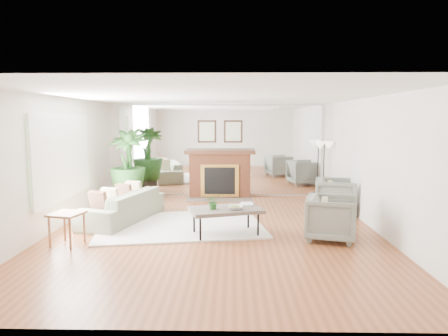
{
  "coord_description": "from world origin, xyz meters",
  "views": [
    {
      "loc": [
        0.32,
        -7.21,
        2.08
      ],
      "look_at": [
        0.16,
        0.6,
        1.12
      ],
      "focal_mm": 32.0,
      "sensor_mm": 36.0,
      "label": 1
    }
  ],
  "objects_px": {
    "coffee_table": "(226,210)",
    "potted_ficus": "(128,165)",
    "sofa": "(123,206)",
    "armchair_front": "(331,218)",
    "floor_lamp": "(324,150)",
    "side_table": "(67,218)",
    "armchair_back": "(335,196)",
    "fireplace": "(220,173)"
  },
  "relations": [
    {
      "from": "coffee_table",
      "to": "potted_ficus",
      "type": "relative_size",
      "value": 0.77
    },
    {
      "from": "coffee_table",
      "to": "sofa",
      "type": "distance_m",
      "value": 2.33
    },
    {
      "from": "armchair_front",
      "to": "floor_lamp",
      "type": "height_order",
      "value": "floor_lamp"
    },
    {
      "from": "side_table",
      "to": "armchair_front",
      "type": "bearing_deg",
      "value": 5.11
    },
    {
      "from": "armchair_back",
      "to": "armchair_front",
      "type": "xyz_separation_m",
      "value": [
        -0.56,
        -1.92,
        -0.01
      ]
    },
    {
      "from": "armchair_front",
      "to": "side_table",
      "type": "distance_m",
      "value": 4.46
    },
    {
      "from": "sofa",
      "to": "potted_ficus",
      "type": "xyz_separation_m",
      "value": [
        -0.29,
        1.59,
        0.67
      ]
    },
    {
      "from": "sofa",
      "to": "armchair_front",
      "type": "xyz_separation_m",
      "value": [
        3.94,
        -1.16,
        0.07
      ]
    },
    {
      "from": "sofa",
      "to": "armchair_back",
      "type": "height_order",
      "value": "armchair_back"
    },
    {
      "from": "side_table",
      "to": "potted_ficus",
      "type": "xyz_separation_m",
      "value": [
        0.21,
        3.16,
        0.52
      ]
    },
    {
      "from": "coffee_table",
      "to": "side_table",
      "type": "xyz_separation_m",
      "value": [
        -2.61,
        -0.6,
        0.0
      ]
    },
    {
      "from": "coffee_table",
      "to": "side_table",
      "type": "height_order",
      "value": "side_table"
    },
    {
      "from": "floor_lamp",
      "to": "side_table",
      "type": "bearing_deg",
      "value": -142.3
    },
    {
      "from": "fireplace",
      "to": "coffee_table",
      "type": "bearing_deg",
      "value": -86.6
    },
    {
      "from": "armchair_front",
      "to": "floor_lamp",
      "type": "relative_size",
      "value": 0.56
    },
    {
      "from": "side_table",
      "to": "floor_lamp",
      "type": "height_order",
      "value": "floor_lamp"
    },
    {
      "from": "armchair_front",
      "to": "fireplace",
      "type": "bearing_deg",
      "value": 44.4
    },
    {
      "from": "fireplace",
      "to": "coffee_table",
      "type": "height_order",
      "value": "fireplace"
    },
    {
      "from": "potted_ficus",
      "to": "coffee_table",
      "type": "bearing_deg",
      "value": -46.73
    },
    {
      "from": "side_table",
      "to": "floor_lamp",
      "type": "distance_m",
      "value": 6.51
    },
    {
      "from": "armchair_back",
      "to": "fireplace",
      "type": "bearing_deg",
      "value": 67.77
    },
    {
      "from": "armchair_front",
      "to": "potted_ficus",
      "type": "relative_size",
      "value": 0.46
    },
    {
      "from": "potted_ficus",
      "to": "floor_lamp",
      "type": "xyz_separation_m",
      "value": [
        4.9,
        0.79,
        0.3
      ]
    },
    {
      "from": "floor_lamp",
      "to": "potted_ficus",
      "type": "bearing_deg",
      "value": -170.82
    },
    {
      "from": "armchair_back",
      "to": "floor_lamp",
      "type": "distance_m",
      "value": 1.86
    },
    {
      "from": "armchair_front",
      "to": "sofa",
      "type": "bearing_deg",
      "value": 89.17
    },
    {
      "from": "coffee_table",
      "to": "armchair_back",
      "type": "bearing_deg",
      "value": 35.63
    },
    {
      "from": "side_table",
      "to": "floor_lamp",
      "type": "bearing_deg",
      "value": 37.7
    },
    {
      "from": "armchair_back",
      "to": "side_table",
      "type": "bearing_deg",
      "value": 127.13
    },
    {
      "from": "armchair_front",
      "to": "armchair_back",
      "type": "bearing_deg",
      "value": -0.71
    },
    {
      "from": "sofa",
      "to": "side_table",
      "type": "bearing_deg",
      "value": -1.19
    },
    {
      "from": "sofa",
      "to": "armchair_front",
      "type": "bearing_deg",
      "value": 90.15
    },
    {
      "from": "floor_lamp",
      "to": "armchair_back",
      "type": "bearing_deg",
      "value": -93.51
    },
    {
      "from": "sofa",
      "to": "side_table",
      "type": "height_order",
      "value": "sofa"
    },
    {
      "from": "armchair_back",
      "to": "potted_ficus",
      "type": "xyz_separation_m",
      "value": [
        -4.8,
        0.84,
        0.59
      ]
    },
    {
      "from": "armchair_back",
      "to": "side_table",
      "type": "relative_size",
      "value": 1.48
    },
    {
      "from": "armchair_front",
      "to": "potted_ficus",
      "type": "height_order",
      "value": "potted_ficus"
    },
    {
      "from": "armchair_front",
      "to": "coffee_table",
      "type": "bearing_deg",
      "value": 99.24
    },
    {
      "from": "armchair_back",
      "to": "sofa",
      "type": "bearing_deg",
      "value": 111.82
    },
    {
      "from": "fireplace",
      "to": "sofa",
      "type": "distance_m",
      "value": 3.2
    },
    {
      "from": "coffee_table",
      "to": "armchair_back",
      "type": "relative_size",
      "value": 1.64
    },
    {
      "from": "armchair_front",
      "to": "floor_lamp",
      "type": "xyz_separation_m",
      "value": [
        0.66,
        3.55,
        0.9
      ]
    }
  ]
}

